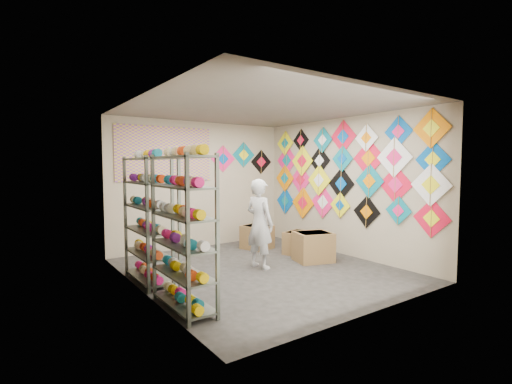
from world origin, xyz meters
TOP-DOWN VIEW (x-y plane):
  - ground at (0.00, 0.00)m, footprint 4.50×4.50m
  - room_walls at (0.00, 0.00)m, footprint 4.50×4.50m
  - shelf_rack_front at (-1.78, -0.85)m, footprint 0.40×1.10m
  - shelf_rack_back at (-1.78, 0.45)m, footprint 0.40×1.10m
  - string_spools at (-1.78, -0.20)m, footprint 0.12×2.36m
  - kite_wall_display at (1.98, 0.03)m, footprint 0.06×4.27m
  - back_wall_kites at (1.07, 2.24)m, footprint 1.65×0.02m
  - poster at (-0.80, 2.23)m, footprint 2.00×0.01m
  - shopkeeper at (0.05, 0.13)m, footprint 0.71×0.59m
  - carton_a at (1.12, -0.08)m, footprint 0.77×0.70m
  - carton_b at (1.28, 0.50)m, footprint 0.65×0.58m
  - carton_c at (0.88, 1.37)m, footprint 0.66×0.69m

SIDE VIEW (x-z plane):
  - ground at x=0.00m, z-range 0.00..0.00m
  - carton_b at x=1.28m, z-range 0.00..0.45m
  - carton_c at x=0.88m, z-range 0.00..0.49m
  - carton_a at x=1.12m, z-range 0.00..0.54m
  - shopkeeper at x=0.05m, z-range 0.00..1.54m
  - shelf_rack_front at x=-1.78m, z-range 0.00..1.90m
  - shelf_rack_back at x=-1.78m, z-range 0.00..1.90m
  - string_spools at x=-1.78m, z-range 0.99..1.11m
  - kite_wall_display at x=1.98m, z-range 0.59..2.67m
  - room_walls at x=0.00m, z-range -0.61..3.89m
  - back_wall_kites at x=1.07m, z-range 1.55..2.30m
  - poster at x=-0.80m, z-range 1.45..2.55m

